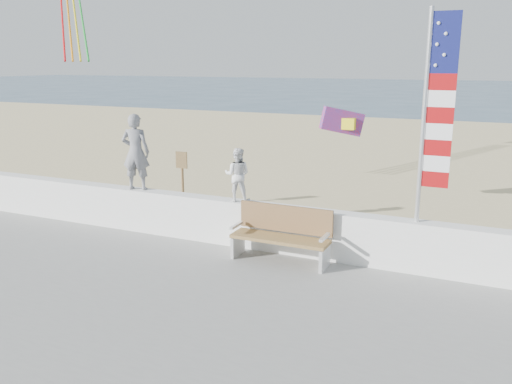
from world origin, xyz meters
TOP-DOWN VIEW (x-y plane):
  - ground at (0.00, 0.00)m, footprint 220.00×220.00m
  - sand at (0.00, 9.00)m, footprint 90.00×40.00m
  - seawall at (0.00, 2.00)m, footprint 30.00×0.35m
  - adult at (-2.67, 2.00)m, footprint 0.68×0.54m
  - child at (-0.29, 2.00)m, footprint 0.59×0.51m
  - bench at (0.83, 1.55)m, footprint 1.80×0.57m
  - flag at (3.25, 2.00)m, footprint 0.50×0.08m
  - parafoil_kite at (0.68, 5.96)m, footprint 1.10×0.79m
  - sign at (-2.95, 4.22)m, footprint 0.32×0.07m

SIDE VIEW (x-z plane):
  - ground at x=0.00m, z-range 0.00..0.00m
  - sand at x=0.00m, z-range 0.00..0.08m
  - seawall at x=0.00m, z-range 0.18..1.08m
  - bench at x=0.83m, z-range 0.19..1.19m
  - sign at x=-2.95m, z-range 0.21..1.67m
  - child at x=-0.29m, z-range 1.08..2.12m
  - adult at x=-2.67m, z-range 1.08..2.69m
  - parafoil_kite at x=0.68m, z-range 1.90..2.66m
  - flag at x=3.25m, z-range 1.24..4.74m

